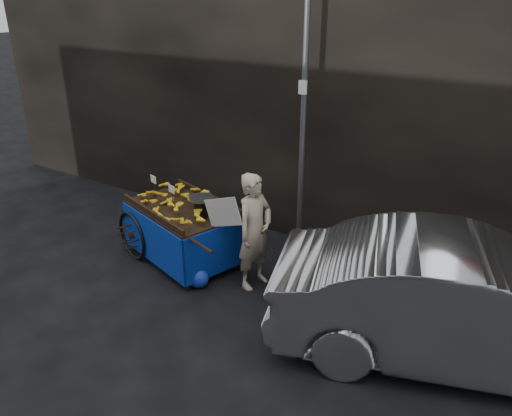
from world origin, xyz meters
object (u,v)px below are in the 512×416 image
Objects in this scene: vendor at (254,231)px; parked_car at (472,304)px; banana_cart at (180,212)px; plastic_bag at (198,278)px.

vendor is 2.62m from parked_car.
banana_cart is 1.52× the size of vendor.
plastic_bag is at bearing 79.06° from parked_car.
parked_car is (2.62, -0.02, -0.11)m from vendor.
banana_cart reaches higher than plastic_bag.
vendor reaches higher than parked_car.
plastic_bag is (-0.58, -0.46, -0.64)m from vendor.
plastic_bag is 0.08× the size of parked_car.
banana_cart is at bearing 97.99° from vendor.
plastic_bag is (0.67, -0.49, -0.59)m from banana_cart.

